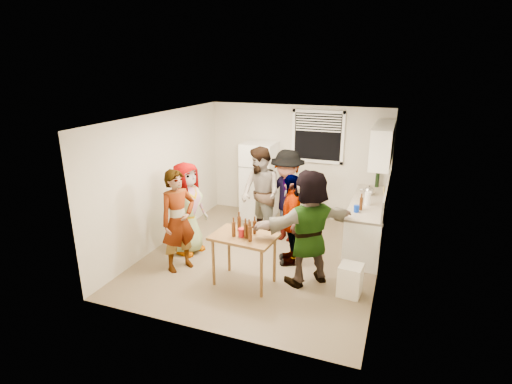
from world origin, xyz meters
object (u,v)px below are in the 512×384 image
at_px(kettle, 369,195).
at_px(beer_bottle_counter, 361,210).
at_px(blue_cup, 356,212).
at_px(trash_bin, 350,280).
at_px(serving_table, 244,283).
at_px(guest_orange, 307,281).
at_px(guest_back_right, 286,239).
at_px(guest_grey, 189,251).
at_px(wine_bottle, 377,187).
at_px(guest_back_left, 260,237).
at_px(beer_bottle_table, 255,234).
at_px(guest_black, 290,261).
at_px(guest_stripe, 181,268).
at_px(red_cup, 242,237).
at_px(refrigerator, 259,180).

xyz_separation_m(kettle, beer_bottle_counter, (-0.05, -0.92, 0.00)).
xyz_separation_m(blue_cup, trash_bin, (0.11, -1.18, -0.65)).
relative_size(serving_table, guest_orange, 0.52).
bearing_deg(guest_back_right, guest_orange, -52.72).
bearing_deg(guest_grey, wine_bottle, -37.75).
height_order(beer_bottle_counter, trash_bin, beer_bottle_counter).
relative_size(beer_bottle_counter, blue_cup, 1.82).
relative_size(guest_grey, guest_back_left, 0.93).
xyz_separation_m(blue_cup, guest_back_right, (-1.35, 0.41, -0.90)).
height_order(beer_bottle_table, guest_back_right, beer_bottle_table).
relative_size(beer_bottle_counter, serving_table, 0.23).
relative_size(kettle, guest_black, 0.15).
bearing_deg(guest_orange, beer_bottle_table, -24.18).
relative_size(blue_cup, guest_grey, 0.07).
bearing_deg(guest_black, serving_table, -47.08).
bearing_deg(guest_back_right, guest_stripe, -118.60).
bearing_deg(beer_bottle_table, serving_table, -134.19).
relative_size(wine_bottle, blue_cup, 2.60).
bearing_deg(wine_bottle, red_cup, -118.90).
height_order(beer_bottle_table, red_cup, beer_bottle_table).
bearing_deg(blue_cup, guest_orange, -119.73).
distance_m(refrigerator, guest_orange, 3.09).
xyz_separation_m(red_cup, guest_orange, (0.94, 0.45, -0.82)).
height_order(trash_bin, guest_back_right, trash_bin).
height_order(guest_grey, guest_stripe, guest_grey).
bearing_deg(red_cup, guest_back_right, 84.92).
distance_m(refrigerator, trash_bin, 3.58).
xyz_separation_m(refrigerator, beer_bottle_counter, (2.35, -1.28, 0.05)).
bearing_deg(serving_table, trash_bin, 8.91).
bearing_deg(refrigerator, guest_orange, -54.92).
relative_size(guest_grey, guest_back_right, 0.94).
distance_m(refrigerator, red_cup, 2.99).
distance_m(guest_back_right, guest_black, 0.95).
bearing_deg(kettle, beer_bottle_counter, -92.21).
xyz_separation_m(blue_cup, guest_orange, (-0.58, -1.02, -0.90)).
bearing_deg(refrigerator, guest_back_right, -47.00).
xyz_separation_m(serving_table, guest_back_left, (-0.36, 1.74, 0.00)).
distance_m(wine_bottle, guest_grey, 4.02).
bearing_deg(trash_bin, beer_bottle_table, -175.27).
distance_m(trash_bin, guest_grey, 3.04).
relative_size(refrigerator, beer_bottle_counter, 7.54).
bearing_deg(beer_bottle_counter, guest_back_right, 168.95).
distance_m(beer_bottle_table, guest_stripe, 1.56).
xyz_separation_m(blue_cup, serving_table, (-1.50, -1.43, -0.90)).
bearing_deg(beer_bottle_table, trash_bin, 4.73).
distance_m(kettle, guest_grey, 3.61).
relative_size(refrigerator, blue_cup, 13.75).
height_order(kettle, guest_stripe, kettle).
distance_m(trash_bin, guest_stripe, 2.83).
height_order(refrigerator, beer_bottle_counter, refrigerator).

